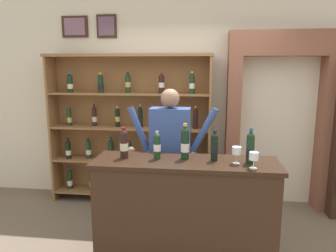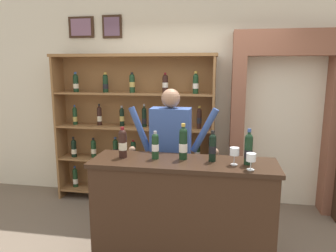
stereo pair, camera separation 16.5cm
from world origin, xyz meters
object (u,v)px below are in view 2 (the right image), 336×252
at_px(wine_glass_right, 234,152).
at_px(wine_glass_center, 251,158).
at_px(tasting_bottle_grappa, 213,147).
at_px(tasting_bottle_super_tuscan, 248,149).
at_px(wine_shelf, 135,126).
at_px(shopkeeper, 171,147).
at_px(tasting_bottle_bianco, 123,143).
at_px(tasting_bottle_riserva, 155,145).
at_px(tasting_counter, 183,213).
at_px(tasting_bottle_brunello, 183,143).

distance_m(wine_glass_right, wine_glass_center, 0.18).
xyz_separation_m(tasting_bottle_grappa, tasting_bottle_super_tuscan, (0.32, -0.04, 0.01)).
bearing_deg(wine_shelf, shopkeeper, -53.30).
bearing_deg(tasting_bottle_bianco, tasting_bottle_riserva, 1.69).
relative_size(tasting_counter, tasting_bottle_grappa, 6.02).
bearing_deg(tasting_bottle_riserva, tasting_counter, -6.02).
bearing_deg(tasting_bottle_super_tuscan, tasting_bottle_bianco, 179.33).
distance_m(wine_shelf, tasting_bottle_grappa, 1.78).
bearing_deg(tasting_bottle_bianco, tasting_bottle_grappa, 1.57).
bearing_deg(shopkeeper, tasting_bottle_bianco, -127.91).
bearing_deg(tasting_bottle_bianco, tasting_bottle_super_tuscan, -0.67).
distance_m(tasting_bottle_riserva, wine_glass_center, 0.89).
bearing_deg(tasting_bottle_riserva, tasting_bottle_brunello, 7.04).
relative_size(tasting_bottle_grappa, wine_glass_right, 1.83).
distance_m(shopkeeper, tasting_bottle_super_tuscan, 0.95).
distance_m(wine_shelf, tasting_bottle_bianco, 1.42).
height_order(tasting_counter, tasting_bottle_super_tuscan, tasting_bottle_super_tuscan).
bearing_deg(tasting_bottle_grappa, wine_shelf, 129.73).
distance_m(tasting_bottle_grappa, wine_glass_right, 0.21).
relative_size(shopkeeper, tasting_bottle_grappa, 5.84).
bearing_deg(tasting_bottle_grappa, tasting_bottle_bianco, -178.43).
relative_size(tasting_counter, tasting_bottle_riserva, 6.45).
bearing_deg(tasting_bottle_bianco, shopkeeper, 52.09).
xyz_separation_m(wine_shelf, shopkeeper, (0.66, -0.89, -0.04)).
relative_size(tasting_counter, tasting_bottle_super_tuscan, 5.34).
relative_size(shopkeeper, wine_glass_center, 11.50).
height_order(tasting_counter, tasting_bottle_bianco, tasting_bottle_bianco).
height_order(tasting_bottle_riserva, wine_glass_right, tasting_bottle_riserva).
height_order(tasting_bottle_brunello, wine_glass_right, tasting_bottle_brunello).
relative_size(shopkeeper, wine_glass_right, 10.66).
height_order(tasting_bottle_bianco, tasting_bottle_grappa, tasting_bottle_bianco).
distance_m(tasting_counter, tasting_bottle_bianco, 0.89).
relative_size(tasting_counter, wine_glass_right, 10.99).
bearing_deg(tasting_bottle_grappa, tasting_bottle_super_tuscan, -6.65).
bearing_deg(shopkeeper, tasting_bottle_brunello, -66.85).
bearing_deg(wine_glass_right, shopkeeper, 140.45).
height_order(wine_shelf, tasting_bottle_grappa, wine_shelf).
relative_size(tasting_bottle_super_tuscan, wine_glass_center, 2.22).
xyz_separation_m(tasting_bottle_bianco, tasting_bottle_riserva, (0.32, 0.01, -0.01)).
distance_m(tasting_counter, tasting_bottle_super_tuscan, 0.89).
xyz_separation_m(tasting_counter, wine_glass_right, (0.46, -0.03, 0.64)).
bearing_deg(tasting_counter, wine_shelf, 121.64).
distance_m(tasting_bottle_bianco, tasting_bottle_grappa, 0.86).
bearing_deg(wine_glass_center, tasting_bottle_bianco, 171.48).
distance_m(wine_shelf, tasting_bottle_super_tuscan, 2.02).
xyz_separation_m(wine_shelf, tasting_bottle_bianco, (0.28, -1.39, 0.11)).
bearing_deg(wine_glass_right, wine_shelf, 132.70).
bearing_deg(tasting_bottle_grappa, tasting_bottle_brunello, 176.19).
height_order(tasting_bottle_bianco, tasting_bottle_brunello, tasting_bottle_brunello).
distance_m(shopkeeper, tasting_bottle_riserva, 0.51).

